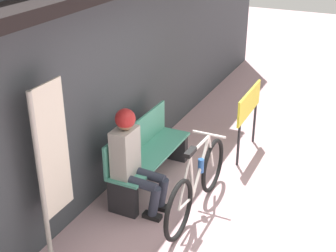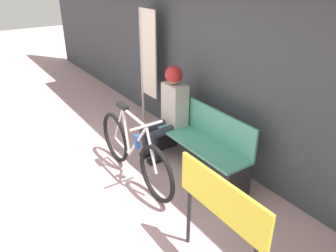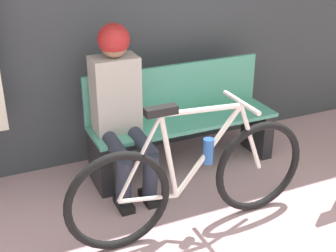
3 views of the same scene
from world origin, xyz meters
The scene contains 7 objects.
ground_plane centered at (0.00, 0.00, 0.00)m, with size 24.00×24.00×0.00m, color #C69EA3.
storefront_wall centered at (0.00, 2.41, 1.66)m, with size 12.00×0.56×3.20m.
park_bench_near centered at (0.39, 1.97, 0.39)m, with size 1.53×0.42×0.84m.
bicycle centered at (0.09, 1.17, 0.37)m, with size 1.71×0.40×0.92m.
person_seated centered at (-0.16, 1.87, 0.72)m, with size 0.34×0.61×1.26m.
banner_pole centered at (-1.19, 2.15, 1.10)m, with size 0.45×0.05×1.85m.
signboard centered at (1.71, 1.07, 0.72)m, with size 0.98×0.04×0.96m.
Camera 1 is at (-4.15, -0.47, 3.27)m, focal length 50.00 mm.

